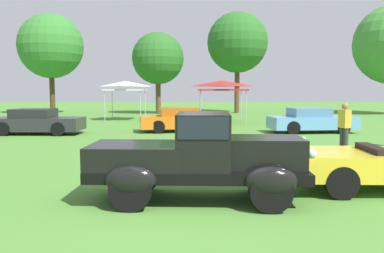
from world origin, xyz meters
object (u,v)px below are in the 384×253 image
at_px(feature_pickup_truck, 199,156).
at_px(spectator_between_cars, 344,126).
at_px(show_car_skyblue, 312,121).
at_px(show_car_charcoal, 36,122).
at_px(show_car_orange, 182,120).
at_px(canopy_tent_center_field, 222,85).
at_px(canopy_tent_left_field, 125,85).

bearing_deg(feature_pickup_truck, spectator_between_cars, 49.45).
bearing_deg(spectator_between_cars, show_car_skyblue, 83.31).
relative_size(show_car_charcoal, show_car_orange, 0.95).
bearing_deg(show_car_skyblue, canopy_tent_center_field, 123.60).
bearing_deg(show_car_charcoal, spectator_between_cars, -23.57).
xyz_separation_m(canopy_tent_left_field, canopy_tent_center_field, (6.56, -1.77, 0.00)).
bearing_deg(canopy_tent_left_field, canopy_tent_center_field, -15.13).
xyz_separation_m(spectator_between_cars, canopy_tent_left_field, (-9.86, 14.18, 1.51)).
distance_m(feature_pickup_truck, show_car_charcoal, 13.63).
relative_size(feature_pickup_truck, canopy_tent_center_field, 1.37).
distance_m(spectator_between_cars, canopy_tent_center_field, 12.93).
relative_size(spectator_between_cars, canopy_tent_center_field, 0.55).
bearing_deg(canopy_tent_center_field, spectator_between_cars, -75.09).
xyz_separation_m(feature_pickup_truck, show_car_orange, (-0.80, 12.53, -0.26)).
height_order(feature_pickup_truck, canopy_tent_left_field, canopy_tent_left_field).
bearing_deg(canopy_tent_left_field, feature_pickup_truck, -76.08).
bearing_deg(feature_pickup_truck, show_car_skyblue, 64.88).
xyz_separation_m(show_car_charcoal, canopy_tent_left_field, (2.75, 8.68, 1.82)).
height_order(show_car_orange, spectator_between_cars, spectator_between_cars).
height_order(show_car_charcoal, show_car_orange, same).
relative_size(show_car_skyblue, canopy_tent_left_field, 1.60).
bearing_deg(spectator_between_cars, canopy_tent_left_field, 124.81).
relative_size(canopy_tent_left_field, canopy_tent_center_field, 0.87).
distance_m(show_car_charcoal, spectator_between_cars, 13.76).
height_order(canopy_tent_left_field, canopy_tent_center_field, same).
xyz_separation_m(show_car_charcoal, show_car_skyblue, (13.35, 0.82, -0.00)).
height_order(show_car_charcoal, canopy_tent_left_field, canopy_tent_left_field).
relative_size(show_car_orange, canopy_tent_center_field, 1.44).
height_order(show_car_charcoal, canopy_tent_center_field, canopy_tent_center_field).
bearing_deg(show_car_skyblue, spectator_between_cars, -96.69).
bearing_deg(show_car_skyblue, show_car_charcoal, -176.48).
xyz_separation_m(feature_pickup_truck, canopy_tent_left_field, (-4.94, 19.93, 1.56)).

